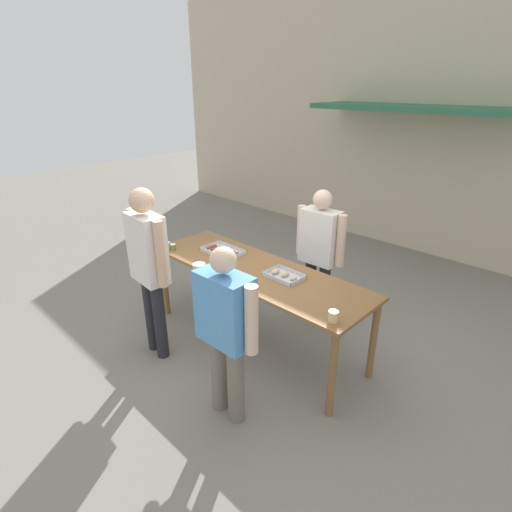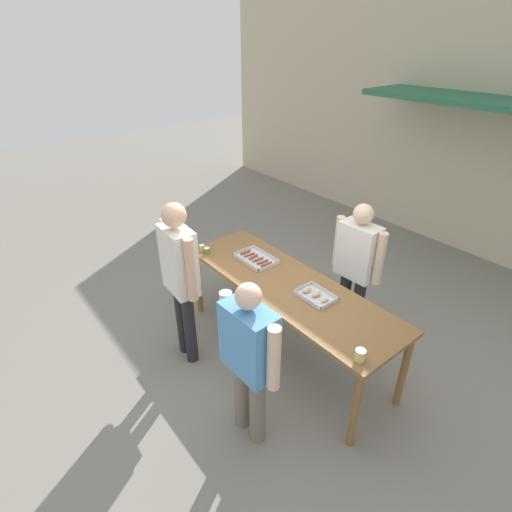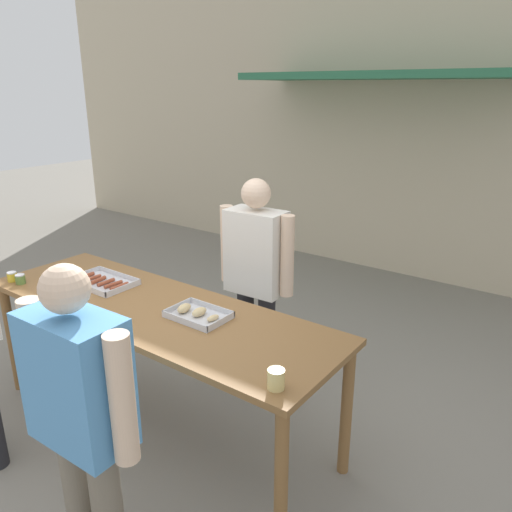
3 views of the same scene
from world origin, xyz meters
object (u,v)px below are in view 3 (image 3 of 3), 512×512
object	(u,v)px
condiment_jar_ketchup	(20,279)
food_tray_buns	(197,314)
food_tray_sausages	(103,282)
person_server_behind_table	(256,268)
person_customer_with_cup	(80,406)
condiment_jar_mustard	(12,277)
beer_cup	(276,379)

from	to	relation	value
condiment_jar_ketchup	food_tray_buns	bearing A→B (deg)	13.98
food_tray_sausages	person_server_behind_table	world-z (taller)	person_server_behind_table
food_tray_sausages	food_tray_buns	xyz separation A→B (m)	(0.93, 0.00, 0.01)
person_customer_with_cup	condiment_jar_ketchup	bearing A→B (deg)	-23.62
condiment_jar_ketchup	person_server_behind_table	world-z (taller)	person_server_behind_table
condiment_jar_mustard	person_server_behind_table	bearing A→B (deg)	39.22
condiment_jar_ketchup	person_server_behind_table	size ratio (longest dim) A/B	0.04
food_tray_sausages	beer_cup	world-z (taller)	beer_cup
food_tray_buns	person_server_behind_table	distance (m)	0.79
food_tray_sausages	person_server_behind_table	bearing A→B (deg)	43.78
food_tray_buns	condiment_jar_mustard	distance (m)	1.55
food_tray_sausages	person_customer_with_cup	distance (m)	1.55
condiment_jar_mustard	person_customer_with_cup	bearing A→B (deg)	-20.44
food_tray_sausages	beer_cup	bearing A→B (deg)	-11.29
condiment_jar_ketchup	person_server_behind_table	distance (m)	1.73
condiment_jar_mustard	person_customer_with_cup	world-z (taller)	person_customer_with_cup
condiment_jar_mustard	beer_cup	world-z (taller)	beer_cup
food_tray_sausages	food_tray_buns	bearing A→B (deg)	0.06
food_tray_buns	person_server_behind_table	world-z (taller)	person_server_behind_table
food_tray_sausages	person_customer_with_cup	size ratio (longest dim) A/B	0.30
condiment_jar_mustard	person_server_behind_table	distance (m)	1.81
food_tray_buns	condiment_jar_mustard	bearing A→B (deg)	-166.55
person_server_behind_table	condiment_jar_ketchup	bearing A→B (deg)	-141.44
person_server_behind_table	food_tray_buns	bearing A→B (deg)	-84.21
condiment_jar_ketchup	condiment_jar_mustard	bearing A→B (deg)	-174.67
condiment_jar_mustard	person_customer_with_cup	xyz separation A→B (m)	(1.75, -0.65, -0.01)
condiment_jar_mustard	food_tray_sausages	bearing A→B (deg)	31.70
person_server_behind_table	person_customer_with_cup	xyz separation A→B (m)	(0.36, -1.80, -0.04)
food_tray_buns	person_server_behind_table	bearing A→B (deg)	98.24
condiment_jar_mustard	condiment_jar_ketchup	world-z (taller)	same
food_tray_buns	condiment_jar_ketchup	world-z (taller)	condiment_jar_ketchup
beer_cup	person_customer_with_cup	bearing A→B (deg)	-132.00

